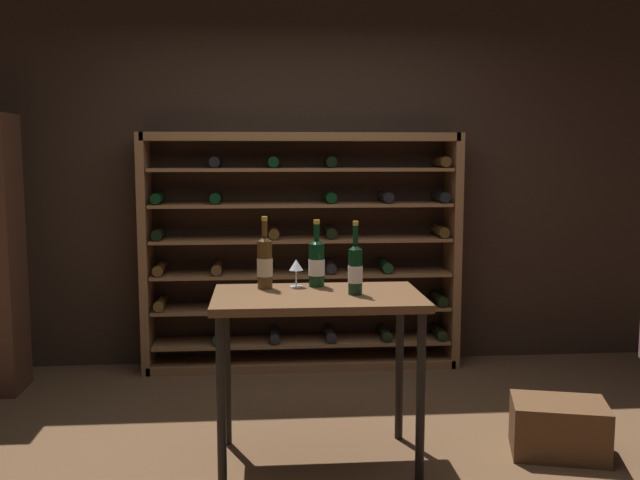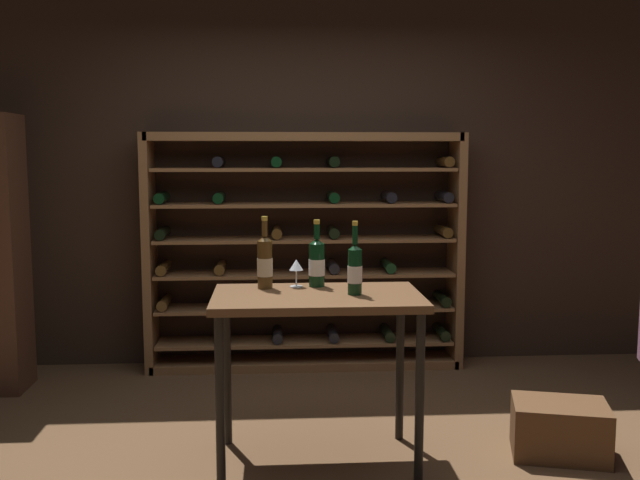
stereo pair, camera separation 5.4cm
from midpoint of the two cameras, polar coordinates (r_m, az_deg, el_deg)
The scene contains 9 objects.
ground_plane at distance 3.77m, azimuth 1.05°, elevation -17.71°, with size 9.87×9.87×0.00m, color brown.
back_wall at distance 5.36m, azimuth -0.67°, elevation 5.81°, with size 5.70×0.10×2.93m, color #332319.
wine_rack at distance 5.20m, azimuth -0.86°, elevation -1.11°, with size 2.30×0.32×1.72m.
tasting_table at distance 3.59m, azimuth 0.21°, elevation -6.02°, with size 1.04×0.63×0.87m.
wine_crate at distance 4.06m, azimuth 18.99°, elevation -14.11°, with size 0.48×0.34×0.28m, color brown.
wine_bottle_green_slim at distance 3.76m, azimuth 0.16°, elevation -1.80°, with size 0.09×0.09×0.35m.
wine_bottle_amber_reserve at distance 3.71m, azimuth -4.00°, elevation -1.76°, with size 0.08×0.08×0.38m.
wine_bottle_gold_foil at distance 3.55m, azimuth 3.24°, elevation -2.31°, with size 0.07×0.07×0.37m.
wine_glass_stemmed_left at distance 3.74m, azimuth -1.49°, elevation -2.14°, with size 0.07×0.07×0.15m.
Camera 2 is at (-0.26, -3.42, 1.58)m, focal length 40.04 mm.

